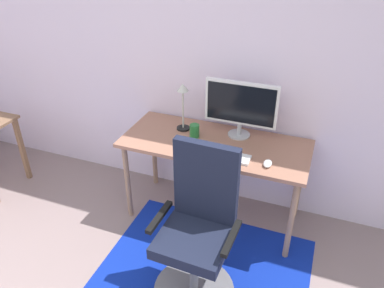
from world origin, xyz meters
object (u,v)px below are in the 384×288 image
object	(u,v)px
coffee_cup	(194,131)
keyboard	(221,155)
computer_mouse	(268,163)
office_chair	(197,242)
monitor	(241,105)
desk	(215,150)
cell_phone	(182,148)
desk_lamp	(183,100)

from	to	relation	value
coffee_cup	keyboard	bearing A→B (deg)	-34.91
computer_mouse	office_chair	distance (m)	0.74
monitor	office_chair	distance (m)	1.11
desk	office_chair	size ratio (longest dim) A/B	1.32
coffee_cup	cell_phone	xyz separation A→B (m)	(-0.02, -0.21, -0.05)
keyboard	computer_mouse	distance (m)	0.34
keyboard	desk_lamp	xyz separation A→B (m)	(-0.42, 0.29, 0.26)
desk_lamp	coffee_cup	bearing A→B (deg)	-33.95
monitor	cell_phone	world-z (taller)	monitor
computer_mouse	office_chair	xyz separation A→B (m)	(-0.31, -0.59, -0.32)
cell_phone	office_chair	xyz separation A→B (m)	(0.34, -0.59, -0.31)
monitor	computer_mouse	size ratio (longest dim) A/B	5.53
keyboard	cell_phone	distance (m)	0.31
keyboard	monitor	bearing A→B (deg)	83.57
coffee_cup	computer_mouse	bearing A→B (deg)	-17.75
desk	monitor	bearing A→B (deg)	49.87
computer_mouse	keyboard	bearing A→B (deg)	179.84
coffee_cup	cell_phone	distance (m)	0.21
monitor	desk_lamp	size ratio (longest dim) A/B	1.43
desk	coffee_cup	xyz separation A→B (m)	(-0.18, 0.02, 0.13)
monitor	coffee_cup	world-z (taller)	monitor
desk	coffee_cup	world-z (taller)	coffee_cup
computer_mouse	monitor	bearing A→B (deg)	130.64
computer_mouse	coffee_cup	world-z (taller)	coffee_cup
keyboard	cell_phone	bearing A→B (deg)	-179.29
office_chair	cell_phone	bearing A→B (deg)	121.96
desk_lamp	desk	bearing A→B (deg)	-19.57
cell_phone	desk_lamp	size ratio (longest dim) A/B	0.35
monitor	office_chair	size ratio (longest dim) A/B	0.51
keyboard	office_chair	size ratio (longest dim) A/B	0.38
cell_phone	desk_lamp	bearing A→B (deg)	93.94
computer_mouse	coffee_cup	bearing A→B (deg)	162.25
keyboard	cell_phone	xyz separation A→B (m)	(-0.31, -0.00, -0.00)
desk	computer_mouse	xyz separation A→B (m)	(0.45, -0.18, 0.09)
monitor	computer_mouse	world-z (taller)	monitor
coffee_cup	office_chair	world-z (taller)	office_chair
computer_mouse	office_chair	world-z (taller)	office_chair
monitor	keyboard	xyz separation A→B (m)	(-0.04, -0.35, -0.26)
coffee_cup	desk	bearing A→B (deg)	-6.95
coffee_cup	desk_lamp	size ratio (longest dim) A/B	0.27
cell_phone	office_chair	distance (m)	0.75
coffee_cup	office_chair	bearing A→B (deg)	-68.07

